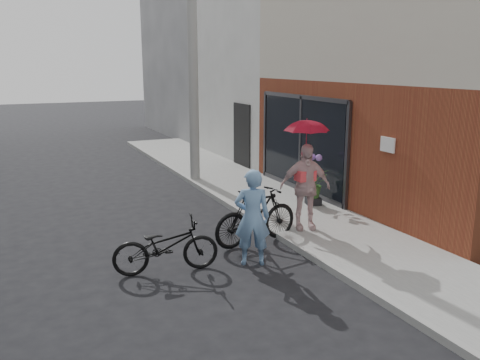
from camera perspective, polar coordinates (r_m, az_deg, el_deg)
ground at (r=9.29m, az=1.25°, el=-8.65°), size 80.00×80.00×0.00m
sidewalk at (r=11.89m, az=6.13°, el=-3.53°), size 2.20×24.00×0.12m
curb at (r=11.35m, az=1.08°, el=-4.25°), size 0.12×24.00×0.12m
brick_building at (r=14.70m, az=23.99°, el=10.22°), size 8.09×8.00×6.00m
plaster_building at (r=20.04m, az=8.73°, el=13.07°), size 8.00×6.00×7.00m
east_building_far at (r=26.18m, az=0.06°, el=13.17°), size 8.00×8.00×7.00m
utility_pole at (r=14.60m, az=-5.32°, el=13.24°), size 0.28×0.28×7.00m
officer at (r=8.72m, az=1.38°, el=-4.22°), size 0.72×0.61×1.69m
bike_left at (r=8.59m, az=-8.33°, el=-7.34°), size 1.83×0.87×0.92m
bike_right at (r=9.80m, az=1.84°, el=-4.05°), size 1.90×0.78×1.11m
kimono_woman at (r=10.30m, az=7.30°, el=-0.76°), size 1.11×0.73×1.75m
parasol at (r=10.08m, az=7.51°, el=6.18°), size 0.86×0.86×0.75m
planter at (r=12.29m, az=8.22°, el=-2.32°), size 0.41×0.41×0.18m
potted_plant at (r=12.19m, az=8.28°, el=-0.36°), size 0.62×0.54×0.69m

